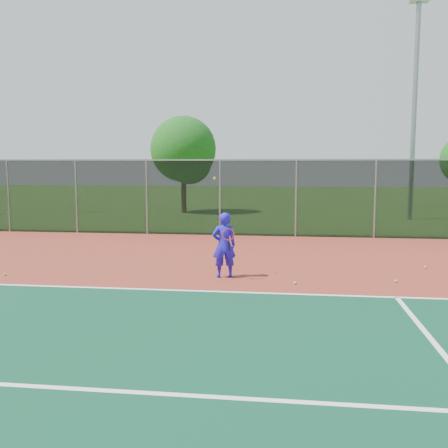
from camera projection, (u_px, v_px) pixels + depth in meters
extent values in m
plane|color=#2F611B|center=(306.00, 345.00, 7.81)|extent=(120.00, 120.00, 0.00)
cube|color=maroon|center=(302.00, 308.00, 9.78)|extent=(30.00, 20.00, 0.02)
cube|color=white|center=(397.00, 297.00, 10.51)|extent=(22.00, 0.10, 0.00)
cube|color=black|center=(296.00, 198.00, 19.46)|extent=(30.00, 0.04, 3.00)
cube|color=gray|center=(297.00, 160.00, 19.28)|extent=(30.00, 0.06, 0.06)
imported|color=#2217D9|center=(224.00, 245.00, 12.38)|extent=(0.67, 0.53, 1.63)
cylinder|color=black|center=(229.00, 246.00, 12.12)|extent=(0.03, 0.15, 0.27)
torus|color=#A51414|center=(228.00, 234.00, 11.98)|extent=(0.30, 0.13, 0.29)
sphere|color=#AECC17|center=(215.00, 178.00, 12.32)|extent=(0.07, 0.07, 0.07)
sphere|color=#AECC17|center=(396.00, 281.00, 11.89)|extent=(0.07, 0.07, 0.07)
sphere|color=#AECC17|center=(5.00, 274.00, 12.62)|extent=(0.07, 0.07, 0.07)
sphere|color=#AECC17|center=(425.00, 267.00, 13.54)|extent=(0.07, 0.07, 0.07)
sphere|color=#AECC17|center=(295.00, 283.00, 11.70)|extent=(0.07, 0.07, 0.07)
cylinder|color=gray|center=(414.00, 114.00, 25.50)|extent=(0.24, 0.24, 10.89)
cylinder|color=#3B2A15|center=(184.00, 194.00, 29.74)|extent=(0.30, 0.30, 2.19)
sphere|color=#144C14|center=(183.00, 149.00, 29.43)|extent=(3.89, 3.89, 3.89)
sphere|color=#144C14|center=(189.00, 161.00, 29.17)|extent=(2.67, 2.67, 2.67)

